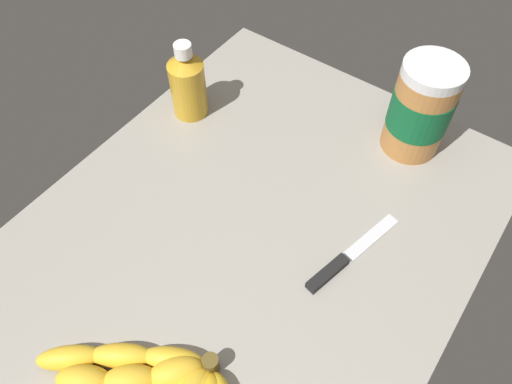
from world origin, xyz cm
name	(u,v)px	position (x,y,z in cm)	size (l,w,h in cm)	color
ground_plane	(248,241)	(0.00, 0.00, -1.87)	(77.86, 59.50, 3.75)	gray
peanut_butter_jar	(421,108)	(-29.59, 11.07, 8.00)	(9.42, 9.42, 16.07)	#B27238
honey_bottle	(188,84)	(-14.60, -22.89, 6.13)	(5.94, 5.94, 13.85)	gold
butter_knife	(346,258)	(-4.68, 13.48, 0.48)	(17.51, 5.59, 1.20)	silver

